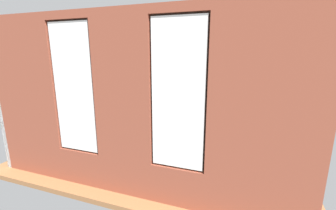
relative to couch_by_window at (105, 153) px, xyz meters
name	(u,v)px	position (x,y,z in m)	size (l,w,h in m)	color
ground_plane	(176,138)	(-0.90, -2.27, -0.38)	(6.40, 6.60, 0.10)	#99663D
brick_wall_with_windows	(124,111)	(-0.90, 0.65, 1.16)	(5.80, 0.30, 3.09)	brown
white_wall_right	(89,81)	(1.95, -2.07, 1.21)	(0.10, 5.60, 3.09)	white
couch_by_window	(105,153)	(0.00, 0.00, 0.00)	(1.77, 0.87, 0.80)	black
couch_left	(257,144)	(-3.10, -1.57, 0.00)	(0.91, 2.06, 0.80)	black
coffee_table	(160,124)	(-0.48, -2.01, 0.07)	(1.52, 0.86, 0.46)	olive
cup_ceramic	(155,119)	(-0.29, -2.12, 0.17)	(0.08, 0.08, 0.10)	silver
candle_jar	(162,122)	(-0.59, -1.88, 0.19)	(0.08, 0.08, 0.13)	#B7333D
table_plant_small	(144,118)	(-0.02, -1.88, 0.26)	(0.16, 0.16, 0.24)	#47423D
remote_gray	(160,122)	(-0.48, -2.01, 0.14)	(0.05, 0.17, 0.02)	#59595B
media_console	(103,120)	(1.65, -2.25, -0.10)	(0.95, 0.42, 0.46)	black
tv_flatscreen	(102,103)	(1.65, -2.25, 0.49)	(1.08, 0.20, 0.71)	black
papasan_chair	(185,105)	(-0.56, -4.45, 0.12)	(1.16, 1.16, 0.71)	olive
potted_plant_foreground_right	(141,95)	(1.35, -4.52, 0.38)	(0.68, 0.68, 1.06)	#47423D
potted_plant_between_couches	(164,139)	(-1.34, -0.05, 0.47)	(0.66, 0.75, 1.31)	#47423D
potted_plant_near_tv	(99,110)	(1.10, -1.32, 0.51)	(0.78, 0.78, 1.27)	brown
potted_plant_corner_near_left	(259,112)	(-3.25, -4.57, 0.04)	(0.69, 0.64, 1.07)	#47423D
potted_plant_mid_room_small	(216,117)	(-1.87, -3.43, 0.04)	(0.29, 0.29, 0.54)	#9E5638
potted_plant_corner_far_left	(273,162)	(-3.25, 0.11, 0.40)	(1.15, 1.02, 1.41)	gray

